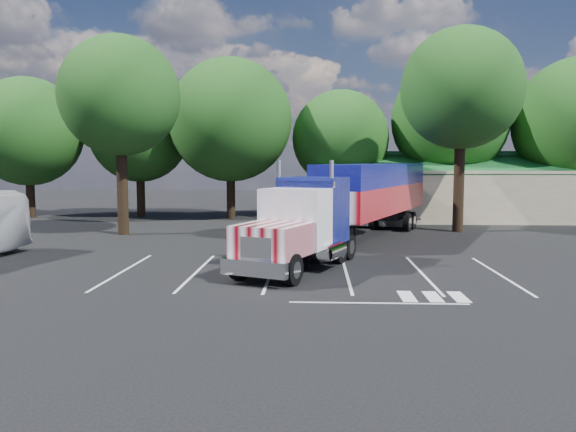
{
  "coord_description": "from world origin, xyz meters",
  "views": [
    {
      "loc": [
        1.81,
        -29.51,
        4.75
      ],
      "look_at": [
        0.52,
        -1.64,
        2.0
      ],
      "focal_mm": 35.0,
      "sensor_mm": 36.0,
      "label": 1
    }
  ],
  "objects_px": {
    "semi_truck": "(359,197)",
    "silver_sedan": "(358,218)",
    "woman": "(309,249)",
    "bicycle": "(313,239)"
  },
  "relations": [
    {
      "from": "semi_truck",
      "to": "bicycle",
      "type": "xyz_separation_m",
      "value": [
        -2.59,
        -1.58,
        -2.2
      ]
    },
    {
      "from": "woman",
      "to": "bicycle",
      "type": "distance_m",
      "value": 5.53
    },
    {
      "from": "woman",
      "to": "bicycle",
      "type": "bearing_deg",
      "value": -9.82
    },
    {
      "from": "semi_truck",
      "to": "silver_sedan",
      "type": "relative_size",
      "value": 5.44
    },
    {
      "from": "woman",
      "to": "silver_sedan",
      "type": "distance_m",
      "value": 15.4
    },
    {
      "from": "semi_truck",
      "to": "silver_sedan",
      "type": "distance_m",
      "value": 8.2
    },
    {
      "from": "silver_sedan",
      "to": "semi_truck",
      "type": "bearing_deg",
      "value": -172.92
    },
    {
      "from": "woman",
      "to": "bicycle",
      "type": "height_order",
      "value": "woman"
    },
    {
      "from": "bicycle",
      "to": "silver_sedan",
      "type": "relative_size",
      "value": 0.47
    },
    {
      "from": "semi_truck",
      "to": "bicycle",
      "type": "distance_m",
      "value": 3.75
    }
  ]
}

